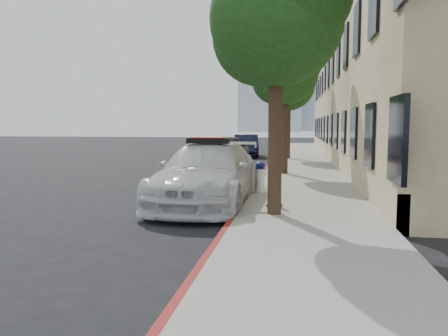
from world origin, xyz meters
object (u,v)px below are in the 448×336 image
Objects in this scene: parked_car_mid at (224,151)px; traffic_cone at (274,192)px; police_car at (208,174)px; parked_car_far at (246,146)px; fire_hydrant at (260,177)px.

parked_car_mid reaches higher than traffic_cone.
police_car is 1.20× the size of parked_car_mid.
traffic_cone is (2.98, -10.96, -0.31)m from parked_car_mid.
parked_car_far reaches higher than traffic_cone.
police_car is 10.25m from parked_car_mid.
parked_car_mid is 7.00× the size of traffic_cone.
parked_car_far is at bearing 94.71° from police_car.
fire_hydrant is (2.17, -15.83, -0.14)m from parked_car_far.
police_car reaches higher than parked_car_mid.
fire_hydrant is 2.18m from traffic_cone.
parked_car_far is 6.58× the size of traffic_cone.
fire_hydrant is 1.32× the size of traffic_cone.
fire_hydrant is at bearing -89.22° from parked_car_far.
parked_car_far is 5.00× the size of fire_hydrant.
traffic_cone is at bearing -69.28° from parked_car_mid.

